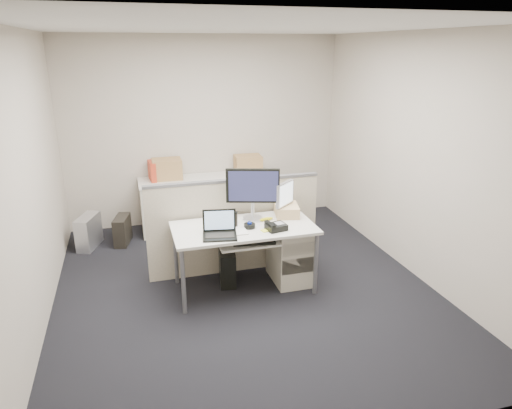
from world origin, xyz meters
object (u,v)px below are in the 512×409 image
object	(u,v)px
desk	(244,232)
monitor_main	(253,194)
laptop	(220,225)
desk_phone	(276,227)

from	to	relation	value
desk	monitor_main	distance (m)	0.42
desk	monitor_main	xyz separation A→B (m)	(0.15, 0.18, 0.35)
laptop	desk_phone	xyz separation A→B (m)	(0.60, 0.03, -0.09)
monitor_main	desk_phone	bearing A→B (deg)	-50.42
desk	monitor_main	bearing A→B (deg)	50.19
desk	desk_phone	size ratio (longest dim) A/B	7.53
desk_phone	laptop	bearing A→B (deg)	172.27
desk	laptop	xyz separation A→B (m)	(-0.30, -0.21, 0.19)
laptop	monitor_main	bearing A→B (deg)	50.78
laptop	desk_phone	world-z (taller)	laptop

